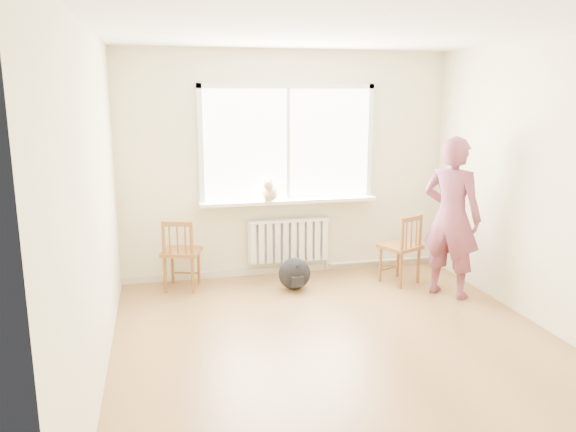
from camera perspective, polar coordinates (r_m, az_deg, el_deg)
floor at (r=5.07m, az=5.81°, el=-13.36°), size 4.50×4.50×0.00m
ceiling at (r=4.60m, az=6.58°, el=18.58°), size 4.50×4.50×0.00m
back_wall at (r=6.79m, az=-0.09°, el=5.20°), size 4.00×0.01×2.70m
window at (r=6.73m, az=-0.04°, el=7.81°), size 2.12×0.05×1.42m
windowsill at (r=6.75m, az=0.12°, el=1.55°), size 2.15×0.22×0.04m
radiator at (r=6.87m, az=0.08°, el=-2.44°), size 1.00×0.12×0.55m
heating_pipe at (r=7.38m, az=9.55°, el=-4.49°), size 1.40×0.04×0.04m
baseboard at (r=7.06m, az=-0.06°, el=-5.43°), size 4.00×0.03×0.08m
chair_left at (r=6.45m, az=-10.85°, el=-3.88°), size 0.50×0.49×0.83m
chair_right at (r=6.69m, az=11.62°, el=-3.30°), size 0.54×0.53×0.83m
person at (r=6.32m, az=16.27°, el=-0.15°), size 0.73×0.76×1.76m
cat at (r=6.58m, az=-1.92°, el=2.51°), size 0.27×0.43×0.30m
backpack at (r=6.42m, az=0.67°, el=-5.88°), size 0.38×0.29×0.37m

